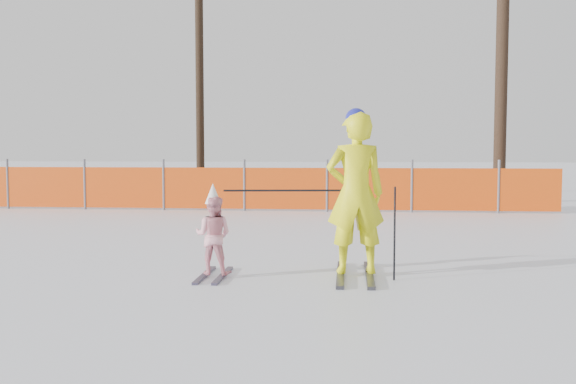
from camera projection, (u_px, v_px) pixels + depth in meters
The scene contains 6 objects.
ground at pixel (284, 282), 7.32m from camera, with size 120.00×120.00×0.00m, color white.
adult at pixel (355, 193), 7.61m from camera, with size 0.76×1.54×2.00m.
child at pixel (213, 234), 7.61m from camera, with size 0.49×1.00×1.11m.
ski_poles at pixel (331, 209), 7.51m from camera, with size 2.02×0.21×1.09m.
safety_fence at pixel (230, 188), 15.54m from camera, with size 15.46×0.06×1.25m.
tree_trunks at pixel (453, 92), 17.54m from camera, with size 11.79×0.46×6.42m.
Camera 1 is at (0.72, -7.19, 1.54)m, focal length 40.00 mm.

